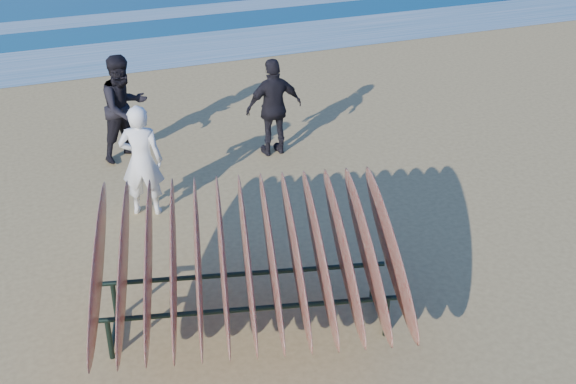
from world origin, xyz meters
name	(u,v)px	position (x,y,z in m)	size (l,w,h in m)	color
ground	(312,291)	(0.00, 0.00, 0.00)	(120.00, 120.00, 0.00)	tan
foam_near	(146,54)	(0.00, 10.00, 0.01)	(160.00, 160.00, 0.00)	white
foam_far	(121,17)	(0.00, 13.50, 0.01)	(160.00, 160.00, 0.00)	white
surfboard_rack	(247,257)	(-0.92, -0.38, 0.94)	(3.70, 3.30, 1.54)	black
person_white	(142,161)	(-1.47, 2.62, 0.82)	(0.60, 0.39, 1.63)	white
person_dark_a	(124,108)	(-1.37, 4.52, 0.87)	(0.85, 0.66, 1.75)	black
person_dark_b	(274,107)	(0.93, 3.82, 0.82)	(0.96, 0.40, 1.63)	black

